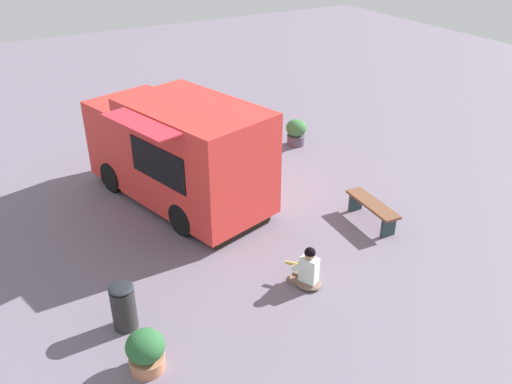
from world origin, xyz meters
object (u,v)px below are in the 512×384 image
food_truck (179,154)px  plaza_bench (372,208)px  planter_flowering_near (146,351)px  planter_flowering_far (296,132)px  trash_bin (124,306)px  person_customer (307,271)px

food_truck → plaza_bench: food_truck is taller
food_truck → planter_flowering_near: (4.64, -2.56, -0.86)m
planter_flowering_far → trash_bin: bearing=-53.9°
planter_flowering_far → trash_bin: (4.94, -6.78, 0.03)m
plaza_bench → trash_bin: bearing=-85.2°
food_truck → planter_flowering_near: food_truck is taller
planter_flowering_far → food_truck: bearing=-72.0°
person_customer → planter_flowering_near: (0.45, -3.31, 0.04)m
food_truck → trash_bin: size_ratio=5.95×
food_truck → planter_flowering_far: food_truck is taller
food_truck → plaza_bench: (3.08, 3.27, -0.85)m
planter_flowering_near → plaza_bench: (-1.56, 5.83, 0.00)m
person_customer → plaza_bench: (-1.11, 2.52, 0.04)m
person_customer → trash_bin: trash_bin is taller
planter_flowering_near → trash_bin: (-1.07, 0.01, 0.07)m
food_truck → planter_flowering_near: size_ratio=7.10×
planter_flowering_near → planter_flowering_far: (-6.01, 6.79, 0.04)m
food_truck → planter_flowering_far: 4.52m
food_truck → person_customer: size_ratio=6.04×
food_truck → planter_flowering_near: 5.37m
planter_flowering_near → plaza_bench: 6.04m
person_customer → trash_bin: size_ratio=0.99×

